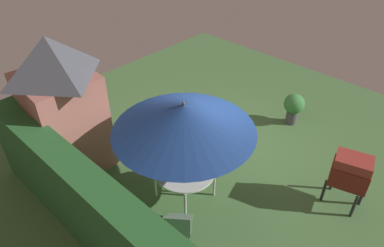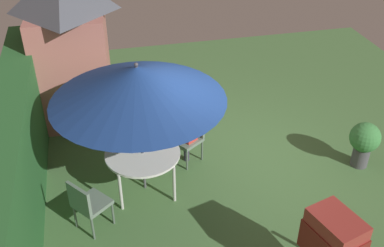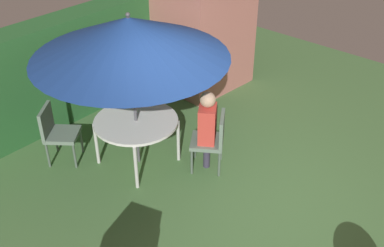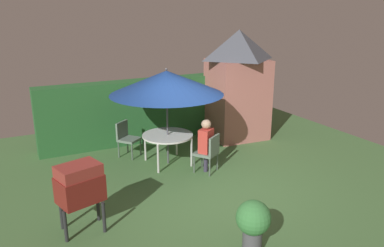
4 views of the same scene
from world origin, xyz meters
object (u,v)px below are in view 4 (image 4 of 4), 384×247
potted_plant_by_shed (253,222)px  person_in_red (206,139)px  garden_shed (238,84)px  chair_far_side (126,136)px  patio_table (168,137)px  patio_umbrella (167,82)px  bbq_grill (80,185)px  chair_near_shed (209,151)px

potted_plant_by_shed → person_in_red: size_ratio=0.69×
garden_shed → potted_plant_by_shed: (-2.88, -4.85, -1.05)m
chair_far_side → patio_table: bearing=-51.4°
patio_table → patio_umbrella: bearing=126.9°
patio_umbrella → person_in_red: size_ratio=2.11×
bbq_grill → potted_plant_by_shed: size_ratio=1.38×
garden_shed → patio_umbrella: garden_shed is taller
patio_table → potted_plant_by_shed: 3.87m
patio_table → potted_plant_by_shed: bearing=-93.8°
garden_shed → chair_near_shed: 2.96m
bbq_grill → chair_far_side: 3.47m
patio_table → chair_far_side: (-0.75, 0.94, -0.16)m
patio_table → chair_near_shed: 1.13m
garden_shed → chair_far_side: (-3.37, -0.06, -1.06)m
garden_shed → person_in_red: garden_shed is taller
person_in_red → patio_umbrella: bearing=124.4°
person_in_red → chair_far_side: bearing=126.6°
chair_near_shed → chair_far_side: bearing=126.5°
potted_plant_by_shed → person_in_red: bearing=74.4°
patio_umbrella → potted_plant_by_shed: bearing=-93.8°
garden_shed → potted_plant_by_shed: size_ratio=3.56×
patio_table → patio_umbrella: 1.32m
garden_shed → chair_far_side: size_ratio=3.44×
chair_near_shed → patio_table: bearing=124.4°
garden_shed → chair_far_side: garden_shed is taller
garden_shed → patio_table: size_ratio=2.53×
patio_table → person_in_red: 1.04m
bbq_grill → chair_near_shed: bearing=20.4°
potted_plant_by_shed → chair_near_shed: bearing=73.2°
patio_umbrella → chair_near_shed: patio_umbrella is taller
potted_plant_by_shed → chair_far_side: bearing=95.8°
person_in_red → garden_shed: bearing=42.2°
potted_plant_by_shed → person_in_red: (0.84, 3.01, 0.26)m
patio_umbrella → person_in_red: bearing=-55.6°
garden_shed → bbq_grill: 5.97m
chair_near_shed → bbq_grill: bearing=-159.6°
patio_umbrella → potted_plant_by_shed: patio_umbrella is taller
bbq_grill → chair_near_shed: 3.31m
person_in_red → potted_plant_by_shed: bearing=-105.6°
garden_shed → person_in_red: 2.86m
garden_shed → patio_umbrella: 2.84m
chair_near_shed → person_in_red: 0.28m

